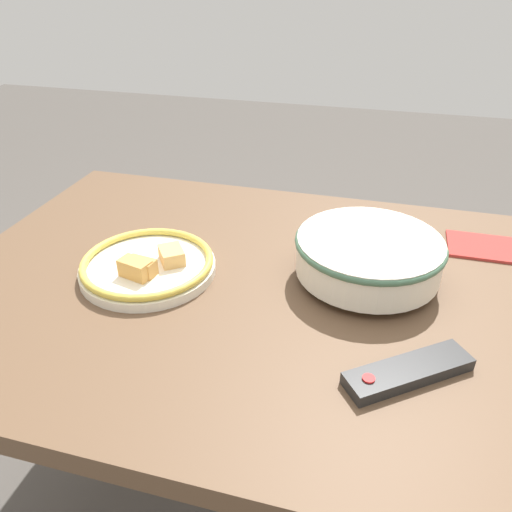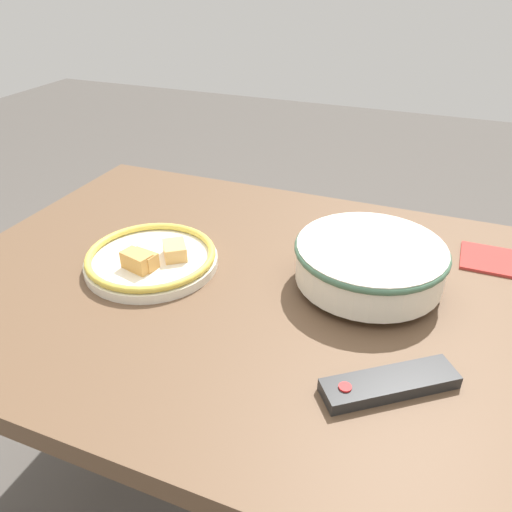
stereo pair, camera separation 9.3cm
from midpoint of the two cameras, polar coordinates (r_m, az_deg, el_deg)
The scene contains 5 objects.
dining_table at distance 0.97m, azimuth 5.73°, elevation -7.82°, with size 1.29×0.84×0.70m.
noodle_bowl at distance 0.93m, azimuth 15.65°, elevation -0.76°, with size 0.27×0.27×0.09m.
food_plate at distance 0.98m, azimuth -9.23°, elevation -0.39°, with size 0.26×0.26×0.05m.
tv_remote at distance 0.76m, azimuth 18.55°, elevation -13.81°, with size 0.19×0.16×0.02m.
folded_napkin at distance 1.12m, azimuth 28.49°, elevation -0.66°, with size 0.16×0.11×0.01m.
Camera 2 is at (-0.23, 0.72, 1.23)m, focal length 35.00 mm.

